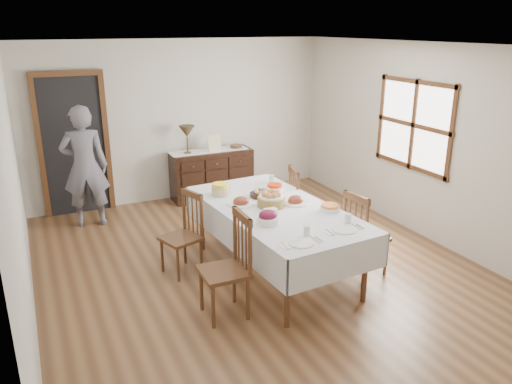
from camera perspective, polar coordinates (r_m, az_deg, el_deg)
name	(u,v)px	position (r m, az deg, el deg)	size (l,w,h in m)	color
ground	(260,269)	(6.10, 0.41, -8.76)	(6.00, 6.00, 0.00)	brown
room_shell	(233,130)	(5.86, -2.65, 7.13)	(5.02, 6.02, 2.65)	silver
dining_table	(275,215)	(5.72, 2.21, -2.68)	(1.39, 2.48, 0.83)	silver
chair_left_near	(229,265)	(5.00, -3.11, -8.33)	(0.46, 0.46, 1.08)	#51311A
chair_left_far	(184,233)	(5.91, -8.22, -4.61)	(0.51, 0.51, 0.98)	#51311A
chair_right_near	(363,234)	(5.91, 12.12, -4.67)	(0.47, 0.47, 1.01)	#51311A
chair_right_far	(303,206)	(6.64, 5.42, -1.57)	(0.52, 0.52, 1.04)	#51311A
sideboard	(212,174)	(8.44, -5.06, 2.04)	(1.36, 0.50, 0.81)	black
person	(84,163)	(7.50, -19.02, 3.19)	(0.59, 0.38, 1.88)	slate
bread_basket	(271,200)	(5.70, 1.74, -0.86)	(0.32, 0.32, 0.19)	olive
egg_basket	(262,194)	(6.04, 0.65, -0.20)	(0.29, 0.29, 0.10)	black
ham_platter_a	(241,202)	(5.77, -1.73, -1.16)	(0.31, 0.31, 0.11)	white
ham_platter_b	(296,201)	(5.84, 4.55, -1.00)	(0.32, 0.32, 0.11)	white
beet_bowl	(268,218)	(5.21, 1.38, -2.96)	(0.24, 0.24, 0.15)	white
carrot_bowl	(275,188)	(6.22, 2.15, 0.46)	(0.21, 0.21, 0.09)	white
pineapple_bowl	(220,189)	(6.09, -4.09, 0.29)	(0.22, 0.22, 0.15)	#C5B388
casserole_dish	(330,208)	(5.64, 8.45, -1.79)	(0.23, 0.23, 0.07)	white
butter_dish	(271,212)	(5.46, 1.68, -2.28)	(0.15, 0.10, 0.07)	white
setting_left	(303,239)	(4.85, 5.35, -5.32)	(0.43, 0.31, 0.10)	white
setting_right	(345,226)	(5.21, 10.12, -3.82)	(0.43, 0.31, 0.10)	white
glass_far_a	(229,187)	(6.22, -3.05, 0.55)	(0.06, 0.06, 0.11)	silver
glass_far_b	(272,179)	(6.56, 1.80, 1.50)	(0.07, 0.07, 0.10)	silver
runner	(208,151)	(8.33, -5.46, 4.74)	(1.30, 0.35, 0.01)	white
table_lamp	(187,132)	(8.10, -7.91, 6.79)	(0.26, 0.26, 0.46)	brown
picture_frame	(214,143)	(8.25, -4.78, 5.59)	(0.22, 0.08, 0.28)	beige
deco_bowl	(236,147)	(8.47, -2.29, 5.22)	(0.20, 0.20, 0.06)	#51311A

